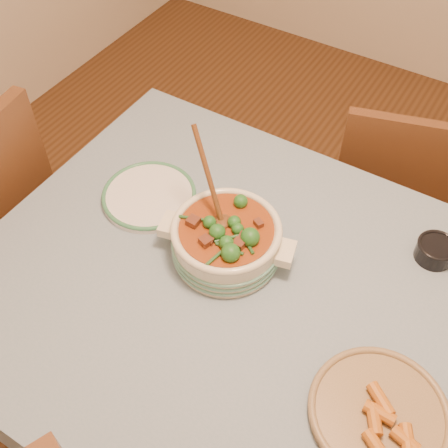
# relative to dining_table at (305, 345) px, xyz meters

# --- Properties ---
(floor) EXTENTS (4.50, 4.50, 0.00)m
(floor) POSITION_rel_dining_table_xyz_m (0.00, 0.00, -0.66)
(floor) COLOR #4A2B15
(floor) RESTS_ON ground
(dining_table) EXTENTS (1.68, 1.08, 0.76)m
(dining_table) POSITION_rel_dining_table_xyz_m (0.00, 0.00, 0.00)
(dining_table) COLOR brown
(dining_table) RESTS_ON floor
(stew_casserole) EXTENTS (0.34, 0.32, 0.32)m
(stew_casserole) POSITION_rel_dining_table_xyz_m (-0.27, 0.07, 0.16)
(stew_casserole) COLOR beige
(stew_casserole) RESTS_ON dining_table
(white_plate) EXTENTS (0.33, 0.33, 0.02)m
(white_plate) POSITION_rel_dining_table_xyz_m (-0.55, 0.13, 0.10)
(white_plate) COLOR silver
(white_plate) RESTS_ON dining_table
(condiment_bowl) EXTENTS (0.11, 0.11, 0.05)m
(condiment_bowl) POSITION_rel_dining_table_xyz_m (0.18, 0.34, 0.12)
(condiment_bowl) COLOR black
(condiment_bowl) RESTS_ON dining_table
(fried_plate) EXTENTS (0.37, 0.37, 0.05)m
(fried_plate) POSITION_rel_dining_table_xyz_m (0.21, -0.12, 0.11)
(fried_plate) COLOR #987A54
(fried_plate) RESTS_ON dining_table
(chair_far) EXTENTS (0.48, 0.48, 0.83)m
(chair_far) POSITION_rel_dining_table_xyz_m (-0.05, 0.83, -0.19)
(chair_far) COLOR brown
(chair_far) RESTS_ON floor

